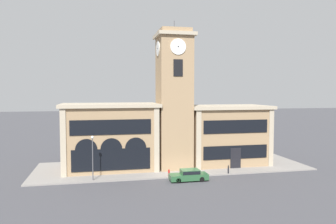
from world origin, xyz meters
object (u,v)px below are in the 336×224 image
object	(u,v)px
parked_car_near	(189,175)
street_lamp	(93,151)
bollard	(228,169)
fire_hydrant	(169,173)

from	to	relation	value
parked_car_near	street_lamp	size ratio (longest dim) A/B	0.86
parked_car_near	bollard	world-z (taller)	parked_car_near
bollard	fire_hydrant	distance (m)	7.81
bollard	fire_hydrant	bearing A→B (deg)	178.10
fire_hydrant	bollard	bearing A→B (deg)	-1.90
street_lamp	fire_hydrant	size ratio (longest dim) A/B	6.15
street_lamp	bollard	xyz separation A→B (m)	(17.08, -0.29, -3.03)
parked_car_near	bollard	distance (m)	6.04
bollard	parked_car_near	bearing A→B (deg)	-162.98
parked_car_near	street_lamp	distance (m)	11.87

